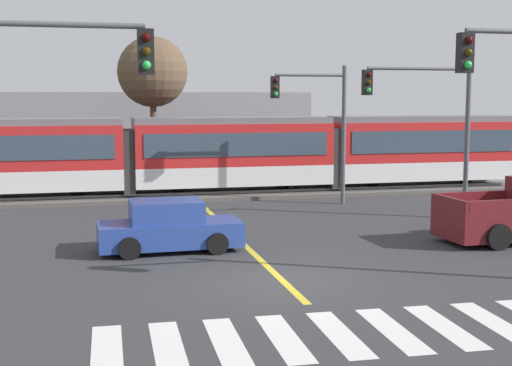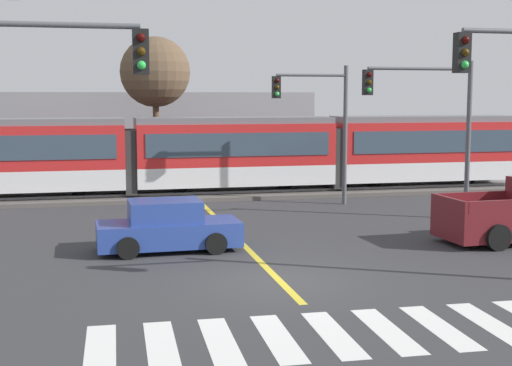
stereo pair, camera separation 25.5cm
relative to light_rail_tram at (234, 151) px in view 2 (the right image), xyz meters
The scene contains 20 objects.
ground_plane 15.73m from the light_rail_tram, 96.82° to the right, with size 200.00×200.00×0.00m, color #333335.
track_bed 2.69m from the light_rail_tram, behind, with size 120.00×4.00×0.18m, color #56514C.
rail_near 2.69m from the light_rail_tram, 158.92° to the right, with size 120.00×0.08×0.10m, color #939399.
rail_far 2.69m from the light_rail_tram, 158.59° to the left, with size 120.00×0.08×0.10m, color #939399.
light_rail_tram is the anchor object (origin of this frame).
crosswalk_stripe_0 20.54m from the light_rail_tram, 107.81° to the right, with size 0.56×2.80×0.01m, color silver.
crosswalk_stripe_1 20.26m from the light_rail_tram, 104.81° to the right, with size 0.56×2.80×0.01m, color silver.
crosswalk_stripe_2 20.04m from the light_rail_tram, 101.73° to the right, with size 0.56×2.80×0.01m, color silver.
crosswalk_stripe_3 19.87m from the light_rail_tram, 98.59° to the right, with size 0.56×2.80×0.01m, color silver.
crosswalk_stripe_4 19.77m from the light_rail_tram, 95.40° to the right, with size 0.56×2.80×0.01m, color silver.
crosswalk_stripe_5 19.72m from the light_rail_tram, 92.20° to the right, with size 0.56×2.80×0.01m, color silver.
crosswalk_stripe_6 19.74m from the light_rail_tram, 88.99° to the right, with size 0.56×2.80×0.01m, color silver.
crosswalk_stripe_7 19.82m from the light_rail_tram, 85.79° to the right, with size 0.56×2.80×0.01m, color silver.
lane_centre_line 10.17m from the light_rail_tram, 100.72° to the right, with size 0.20×15.58×0.01m, color gold.
sedan_crossing 12.18m from the light_rail_tram, 110.30° to the right, with size 4.25×2.01×1.52m.
traffic_light_mid_right 10.25m from the light_rail_tram, 55.03° to the right, with size 4.25×0.38×5.85m.
traffic_light_near_left 19.25m from the light_rail_tram, 113.34° to the right, with size 3.75×0.38×6.32m.
traffic_light_far_right 5.14m from the light_rail_tram, 52.25° to the right, with size 3.25×0.38×5.83m.
bare_tree_west 6.41m from the light_rail_tram, 127.78° to the left, with size 3.52×3.52×7.54m.
building_backdrop_far 12.00m from the light_rail_tram, 105.33° to the left, with size 19.44×6.00×4.79m, color gray.
Camera 2 is at (-4.39, -16.72, 4.57)m, focal length 50.00 mm.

